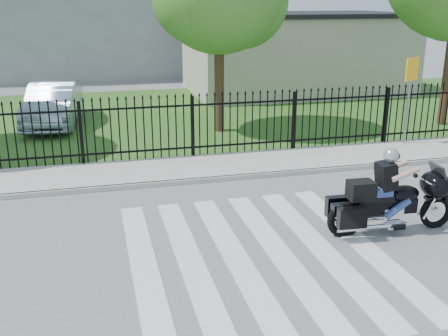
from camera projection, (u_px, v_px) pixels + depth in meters
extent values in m
plane|color=slate|center=(258.00, 255.00, 9.30)|extent=(120.00, 120.00, 0.00)
cube|color=#ADAAA3|center=(200.00, 168.00, 13.89)|extent=(40.00, 2.00, 0.12)
cube|color=#ADAAA3|center=(209.00, 180.00, 12.97)|extent=(40.00, 0.12, 0.12)
cube|color=#26531C|center=(164.00, 115.00, 20.36)|extent=(40.00, 12.00, 0.02)
cube|color=black|center=(193.00, 147.00, 14.72)|extent=(26.00, 0.04, 0.05)
cube|color=black|center=(192.00, 105.00, 14.35)|extent=(26.00, 0.04, 0.05)
cylinder|color=#382316|center=(219.00, 70.00, 17.30)|extent=(0.32, 0.32, 4.16)
cube|color=#B6AA98|center=(296.00, 55.00, 25.14)|extent=(10.00, 6.00, 3.50)
cube|color=black|center=(297.00, 15.00, 24.57)|extent=(10.20, 6.20, 0.20)
torus|color=black|center=(436.00, 212.00, 10.34)|extent=(0.69, 0.16, 0.68)
torus|color=black|center=(345.00, 220.00, 9.98)|extent=(0.73, 0.19, 0.72)
cube|color=black|center=(384.00, 206.00, 10.06)|extent=(1.29, 0.31, 0.30)
ellipsoid|color=black|center=(404.00, 194.00, 10.06)|extent=(0.63, 0.43, 0.33)
cube|color=black|center=(376.00, 198.00, 9.97)|extent=(0.66, 0.35, 0.10)
cube|color=silver|center=(390.00, 214.00, 10.14)|extent=(0.41, 0.32, 0.30)
ellipsoid|color=black|center=(435.00, 185.00, 10.14)|extent=(0.57, 0.74, 0.53)
cube|color=black|center=(361.00, 190.00, 9.85)|extent=(0.49, 0.40, 0.35)
cube|color=navy|center=(382.00, 192.00, 9.95)|extent=(0.35, 0.31, 0.18)
sphere|color=#B0B2B8|center=(391.00, 155.00, 9.75)|extent=(0.29, 0.29, 0.29)
imported|color=#94A1BB|center=(53.00, 104.00, 18.50)|extent=(2.04, 4.68, 1.50)
cylinder|color=slate|center=(408.00, 103.00, 15.66)|extent=(0.07, 0.07, 2.47)
cube|color=#FFB10D|center=(412.00, 69.00, 15.32)|extent=(0.53, 0.26, 0.67)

